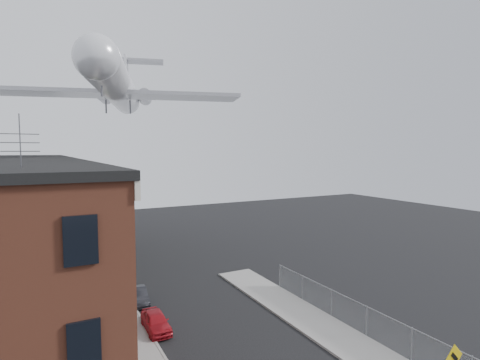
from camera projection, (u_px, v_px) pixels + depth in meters
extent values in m
cube|color=gray|center=(96.00, 275.00, 32.65)|extent=(3.00, 62.00, 0.12)
cube|color=gray|center=(335.00, 335.00, 21.97)|extent=(3.00, 26.00, 0.12)
cube|color=gray|center=(113.00, 272.00, 33.33)|extent=(0.15, 62.00, 0.14)
cube|color=gray|center=(315.00, 341.00, 21.29)|extent=(0.15, 26.00, 0.14)
cube|color=beige|center=(106.00, 178.00, 16.28)|extent=(0.16, 12.20, 0.60)
cylinder|color=#515156|center=(20.00, 143.00, 12.96)|extent=(0.04, 0.04, 2.00)
cube|color=gray|center=(101.00, 301.00, 25.73)|extent=(1.80, 6.40, 0.25)
cube|color=beige|center=(100.00, 270.00, 25.56)|extent=(1.90, 6.50, 0.15)
cube|color=gray|center=(5.00, 227.00, 28.78)|extent=(10.00, 7.00, 10.00)
cube|color=black|center=(2.00, 160.00, 28.38)|extent=(10.25, 7.00, 0.30)
cube|color=gray|center=(89.00, 272.00, 31.89)|extent=(1.80, 6.40, 0.25)
cube|color=beige|center=(88.00, 247.00, 31.72)|extent=(1.90, 6.50, 0.15)
cube|color=slate|center=(11.00, 214.00, 34.94)|extent=(10.00, 7.00, 10.00)
cube|color=black|center=(9.00, 159.00, 34.53)|extent=(10.25, 7.00, 0.30)
cube|color=gray|center=(81.00, 252.00, 38.05)|extent=(1.80, 6.40, 0.25)
cube|color=beige|center=(81.00, 231.00, 37.88)|extent=(1.90, 6.50, 0.15)
cube|color=gray|center=(16.00, 204.00, 41.10)|extent=(10.00, 7.00, 10.00)
cube|color=black|center=(14.00, 157.00, 40.69)|extent=(10.25, 7.00, 0.30)
cube|color=gray|center=(76.00, 238.00, 44.21)|extent=(1.80, 6.40, 0.25)
cube|color=beige|center=(75.00, 220.00, 44.04)|extent=(1.90, 6.50, 0.15)
cube|color=slate|center=(19.00, 197.00, 47.25)|extent=(10.00, 7.00, 10.00)
cube|color=black|center=(17.00, 157.00, 46.85)|extent=(10.25, 7.00, 0.30)
cube|color=gray|center=(71.00, 227.00, 50.37)|extent=(1.80, 6.40, 0.25)
cube|color=beige|center=(71.00, 211.00, 50.20)|extent=(1.90, 6.50, 0.15)
cylinder|color=gray|center=(412.00, 345.00, 19.09)|extent=(0.06, 0.06, 1.90)
cylinder|color=gray|center=(367.00, 322.00, 21.73)|extent=(0.06, 0.06, 1.90)
cylinder|color=gray|center=(331.00, 303.00, 24.37)|extent=(0.06, 0.06, 1.90)
cylinder|color=gray|center=(303.00, 288.00, 27.00)|extent=(0.06, 0.06, 1.90)
cylinder|color=gray|center=(280.00, 276.00, 29.64)|extent=(0.06, 0.06, 1.90)
cube|color=gray|center=(367.00, 307.00, 21.66)|extent=(0.04, 18.00, 0.04)
cube|color=gray|center=(367.00, 322.00, 21.73)|extent=(0.02, 18.00, 1.80)
cube|color=yellow|center=(454.00, 357.00, 15.65)|extent=(1.10, 0.03, 1.10)
cube|color=black|center=(455.00, 357.00, 15.64)|extent=(0.52, 0.02, 0.52)
cylinder|color=black|center=(104.00, 239.00, 26.98)|extent=(0.26, 0.26, 9.00)
cube|color=black|center=(102.00, 187.00, 26.68)|extent=(1.80, 0.12, 0.12)
cylinder|color=black|center=(91.00, 184.00, 26.34)|extent=(0.08, 0.08, 0.25)
cylinder|color=black|center=(112.00, 184.00, 26.99)|extent=(0.08, 0.08, 0.25)
cylinder|color=black|center=(91.00, 251.00, 36.13)|extent=(0.24, 0.24, 2.40)
sphere|color=#1B4A13|center=(91.00, 227.00, 35.94)|extent=(3.20, 3.20, 3.20)
sphere|color=#1B4A13|center=(97.00, 232.00, 35.96)|extent=(2.24, 2.24, 2.24)
imported|color=#AE161F|center=(156.00, 321.00, 22.61)|extent=(1.40, 3.37, 1.14)
imported|color=black|center=(138.00, 296.00, 26.70)|extent=(1.30, 3.32, 1.08)
imported|color=slate|center=(121.00, 243.00, 41.63)|extent=(1.92, 4.19, 1.19)
cylinder|color=silver|center=(117.00, 86.00, 36.11)|extent=(9.39, 23.03, 3.08)
sphere|color=silver|center=(96.00, 57.00, 24.85)|extent=(3.08, 3.08, 3.08)
cone|color=silver|center=(127.00, 102.00, 47.38)|extent=(3.76, 3.63, 3.08)
cube|color=#939399|center=(115.00, 94.00, 34.78)|extent=(23.30, 10.31, 0.34)
cylinder|color=#939399|center=(104.00, 96.00, 43.60)|extent=(2.55, 4.12, 1.54)
cylinder|color=#939399|center=(145.00, 97.00, 44.55)|extent=(2.55, 4.12, 1.54)
cube|color=silver|center=(126.00, 79.00, 46.70)|extent=(1.25, 3.58, 5.39)
cube|color=#939399|center=(127.00, 61.00, 47.44)|extent=(9.48, 4.95, 0.24)
cylinder|color=#515156|center=(102.00, 88.00, 26.86)|extent=(0.15, 0.15, 1.15)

